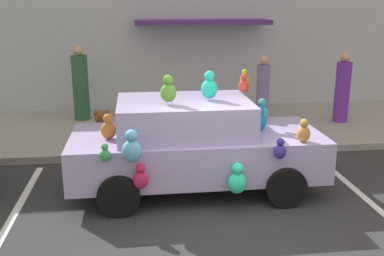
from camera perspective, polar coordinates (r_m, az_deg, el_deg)
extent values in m
plane|color=#2D2D30|center=(6.52, 5.72, -12.56)|extent=(60.00, 60.00, 0.00)
cube|color=gray|center=(11.08, 0.06, 0.08)|extent=(24.00, 4.00, 0.15)
cube|color=#4F2D72|center=(12.32, 1.31, 13.36)|extent=(3.60, 1.10, 0.12)
cube|color=silver|center=(8.13, 20.26, -7.52)|extent=(0.12, 3.60, 0.01)
cube|color=silver|center=(7.51, -21.39, -9.60)|extent=(0.12, 3.60, 0.01)
cube|color=#A698CB|center=(7.53, 0.57, -3.12)|extent=(4.13, 1.74, 0.68)
cube|color=#A698CB|center=(7.32, -1.02, 1.41)|extent=(2.15, 1.53, 0.56)
cylinder|color=black|center=(8.69, 8.19, -2.91)|extent=(0.64, 0.22, 0.64)
cylinder|color=black|center=(7.14, 11.84, -7.35)|extent=(0.64, 0.22, 0.64)
cylinder|color=black|center=(8.40, -8.94, -3.61)|extent=(0.64, 0.22, 0.64)
cylinder|color=black|center=(6.78, -9.31, -8.48)|extent=(0.64, 0.22, 0.64)
ellipsoid|color=#4C8E29|center=(6.93, -3.04, 4.49)|extent=(0.25, 0.20, 0.29)
sphere|color=#4C8E29|center=(6.89, -3.07, 6.13)|extent=(0.16, 0.16, 0.16)
ellipsoid|color=#BE4DA0|center=(7.44, -5.56, 0.16)|extent=(0.17, 0.14, 0.20)
sphere|color=#BE4DA0|center=(7.41, -5.59, 1.21)|extent=(0.11, 0.11, 0.11)
ellipsoid|color=#B97C39|center=(7.13, 14.00, -0.75)|extent=(0.21, 0.18, 0.25)
sphere|color=#B97C39|center=(7.08, 14.10, 0.60)|extent=(0.14, 0.14, 0.14)
ellipsoid|color=#468FD2|center=(7.77, 7.30, 1.12)|extent=(0.25, 0.20, 0.29)
sphere|color=#468FD2|center=(7.73, 7.35, 2.57)|extent=(0.16, 0.16, 0.16)
ellipsoid|color=#A8AE1C|center=(7.89, 6.69, 6.18)|extent=(0.16, 0.13, 0.19)
sphere|color=#A8AE1C|center=(7.87, 6.72, 7.10)|extent=(0.10, 0.10, 0.10)
ellipsoid|color=#2CF0B6|center=(6.76, 5.77, -6.98)|extent=(0.28, 0.23, 0.33)
sphere|color=#2CF0B6|center=(6.68, 5.83, -5.17)|extent=(0.18, 0.18, 0.18)
ellipsoid|color=#1FC6A3|center=(7.25, 2.21, 4.97)|extent=(0.26, 0.22, 0.31)
sphere|color=#1FC6A3|center=(7.21, 2.23, 6.65)|extent=(0.17, 0.17, 0.17)
ellipsoid|color=teal|center=(8.23, 8.89, 1.86)|extent=(0.24, 0.20, 0.29)
sphere|color=teal|center=(8.18, 8.95, 3.21)|extent=(0.15, 0.15, 0.15)
ellipsoid|color=#59AAD2|center=(6.40, -7.66, -2.94)|extent=(0.28, 0.23, 0.33)
sphere|color=#59AAD2|center=(6.34, -7.73, -0.97)|extent=(0.18, 0.18, 0.18)
ellipsoid|color=green|center=(6.49, -10.99, -3.46)|extent=(0.16, 0.13, 0.19)
sphere|color=green|center=(6.45, -11.05, -2.36)|extent=(0.10, 0.10, 0.10)
ellipsoid|color=#1669AB|center=(7.62, 8.55, 0.75)|extent=(0.24, 0.20, 0.29)
sphere|color=#1669AB|center=(7.57, 8.61, 2.19)|extent=(0.15, 0.15, 0.15)
ellipsoid|color=red|center=(7.72, 6.61, 5.32)|extent=(0.19, 0.15, 0.22)
sphere|color=red|center=(7.69, 6.64, 6.44)|extent=(0.12, 0.12, 0.12)
ellipsoid|color=green|center=(7.82, -8.93, 0.83)|extent=(0.18, 0.14, 0.21)
sphere|color=green|center=(7.79, -8.97, 1.86)|extent=(0.11, 0.11, 0.11)
ellipsoid|color=#312790|center=(6.81, 11.14, -2.99)|extent=(0.19, 0.15, 0.22)
sphere|color=#312790|center=(6.76, 11.21, -1.77)|extent=(0.12, 0.12, 0.12)
ellipsoid|color=#B56125|center=(7.18, -10.59, -0.30)|extent=(0.24, 0.20, 0.28)
sphere|color=#B56125|center=(7.13, -10.67, 1.20)|extent=(0.15, 0.15, 0.15)
ellipsoid|color=#B6204E|center=(6.59, -6.53, -6.59)|extent=(0.22, 0.18, 0.26)
sphere|color=#B6204E|center=(6.52, -6.58, -5.11)|extent=(0.14, 0.14, 0.14)
ellipsoid|color=#E6644C|center=(7.99, 5.63, 1.24)|extent=(0.17, 0.14, 0.20)
sphere|color=#E6644C|center=(7.96, 5.66, 2.20)|extent=(0.11, 0.11, 0.11)
ellipsoid|color=brown|center=(9.45, -11.27, -0.90)|extent=(0.42, 0.35, 0.53)
sphere|color=brown|center=(9.35, -11.39, 1.30)|extent=(0.30, 0.30, 0.30)
sphere|color=brown|center=(9.34, -12.07, 1.90)|extent=(0.12, 0.12, 0.12)
sphere|color=brown|center=(9.32, -10.79, 1.94)|extent=(0.12, 0.12, 0.12)
cylinder|color=purple|center=(11.82, 18.58, 4.35)|extent=(0.37, 0.37, 1.50)
sphere|color=tan|center=(11.69, 18.95, 8.53)|extent=(0.25, 0.25, 0.25)
cylinder|color=#8267A2|center=(11.44, 8.99, 4.42)|extent=(0.33, 0.33, 1.42)
sphere|color=tan|center=(11.31, 9.17, 8.49)|extent=(0.22, 0.22, 0.22)
cylinder|color=#2B5838|center=(11.74, -13.98, 4.98)|extent=(0.40, 0.40, 1.64)
sphere|color=tan|center=(11.61, -14.29, 9.54)|extent=(0.25, 0.25, 0.25)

